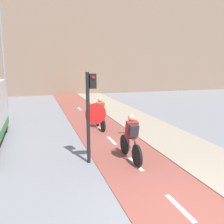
{
  "coord_description": "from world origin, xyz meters",
  "views": [
    {
      "loc": [
        -2.84,
        -3.73,
        3.08
      ],
      "look_at": [
        0.0,
        5.46,
        1.2
      ],
      "focal_mm": 40.0,
      "sensor_mm": 36.0,
      "label": 1
    }
  ],
  "objects_px": {
    "traffic_light_pole": "(91,107)",
    "street_lamp_far": "(1,36)",
    "cyclist_far": "(100,115)",
    "cyclist_near": "(131,139)"
  },
  "relations": [
    {
      "from": "traffic_light_pole",
      "to": "street_lamp_far",
      "type": "height_order",
      "value": "street_lamp_far"
    },
    {
      "from": "traffic_light_pole",
      "to": "cyclist_near",
      "type": "height_order",
      "value": "traffic_light_pole"
    },
    {
      "from": "traffic_light_pole",
      "to": "cyclist_near",
      "type": "relative_size",
      "value": 1.57
    },
    {
      "from": "street_lamp_far",
      "to": "traffic_light_pole",
      "type": "bearing_deg",
      "value": -72.12
    },
    {
      "from": "traffic_light_pole",
      "to": "cyclist_far",
      "type": "xyz_separation_m",
      "value": [
        1.28,
        3.9,
        -1.09
      ]
    },
    {
      "from": "cyclist_far",
      "to": "traffic_light_pole",
      "type": "bearing_deg",
      "value": -108.22
    },
    {
      "from": "cyclist_far",
      "to": "cyclist_near",
      "type": "bearing_deg",
      "value": -90.67
    },
    {
      "from": "traffic_light_pole",
      "to": "street_lamp_far",
      "type": "distance_m",
      "value": 11.74
    },
    {
      "from": "cyclist_near",
      "to": "cyclist_far",
      "type": "xyz_separation_m",
      "value": [
        0.05,
        4.15,
        -0.05
      ]
    },
    {
      "from": "street_lamp_far",
      "to": "cyclist_far",
      "type": "bearing_deg",
      "value": -55.32
    }
  ]
}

